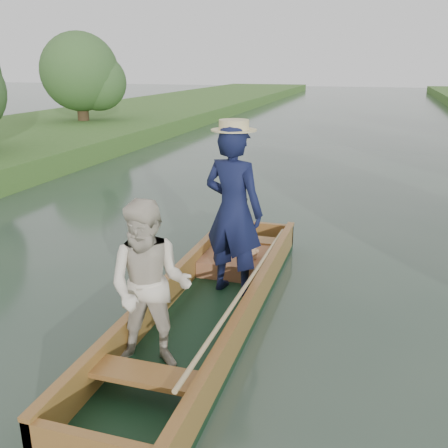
# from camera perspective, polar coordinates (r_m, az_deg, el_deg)

# --- Properties ---
(ground) EXTENTS (120.00, 120.00, 0.00)m
(ground) POSITION_cam_1_polar(r_m,az_deg,el_deg) (5.83, -1.75, -10.69)
(ground) COLOR #283D30
(ground) RESTS_ON ground
(trees_far) EXTENTS (22.60, 12.78, 4.31)m
(trees_far) POSITION_cam_1_polar(r_m,az_deg,el_deg) (12.33, 13.95, 15.69)
(trees_far) COLOR #47331E
(trees_far) RESTS_ON ground
(punt) EXTENTS (1.16, 5.00, 2.17)m
(punt) POSITION_cam_1_polar(r_m,az_deg,el_deg) (5.49, -2.14, -4.67)
(punt) COLOR black
(punt) RESTS_ON ground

